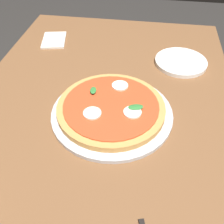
{
  "coord_description": "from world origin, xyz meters",
  "views": [
    {
      "loc": [
        -0.5,
        -0.12,
        1.27
      ],
      "look_at": [
        0.04,
        -0.04,
        0.75
      ],
      "focal_mm": 42.13,
      "sensor_mm": 36.0,
      "label": 1
    }
  ],
  "objects_px": {
    "serving_tray": "(112,113)",
    "plate_white": "(181,62)",
    "pizza": "(111,107)",
    "napkin": "(54,40)",
    "dining_table": "(98,148)"
  },
  "relations": [
    {
      "from": "dining_table",
      "to": "plate_white",
      "type": "distance_m",
      "value": 0.43
    },
    {
      "from": "plate_white",
      "to": "napkin",
      "type": "bearing_deg",
      "value": 79.67
    },
    {
      "from": "pizza",
      "to": "napkin",
      "type": "xyz_separation_m",
      "value": [
        0.39,
        0.3,
        -0.02
      ]
    },
    {
      "from": "plate_white",
      "to": "dining_table",
      "type": "bearing_deg",
      "value": 144.43
    },
    {
      "from": "serving_tray",
      "to": "pizza",
      "type": "distance_m",
      "value": 0.02
    },
    {
      "from": "plate_white",
      "to": "napkin",
      "type": "distance_m",
      "value": 0.51
    },
    {
      "from": "dining_table",
      "to": "napkin",
      "type": "bearing_deg",
      "value": 31.1
    },
    {
      "from": "dining_table",
      "to": "pizza",
      "type": "distance_m",
      "value": 0.14
    },
    {
      "from": "dining_table",
      "to": "napkin",
      "type": "distance_m",
      "value": 0.52
    },
    {
      "from": "pizza",
      "to": "plate_white",
      "type": "bearing_deg",
      "value": -35.21
    },
    {
      "from": "pizza",
      "to": "plate_white",
      "type": "height_order",
      "value": "pizza"
    },
    {
      "from": "pizza",
      "to": "plate_white",
      "type": "xyz_separation_m",
      "value": [
        0.3,
        -0.21,
        -0.02
      ]
    },
    {
      "from": "serving_tray",
      "to": "plate_white",
      "type": "distance_m",
      "value": 0.36
    },
    {
      "from": "napkin",
      "to": "pizza",
      "type": "bearing_deg",
      "value": -142.61
    },
    {
      "from": "serving_tray",
      "to": "plate_white",
      "type": "height_order",
      "value": "plate_white"
    }
  ]
}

